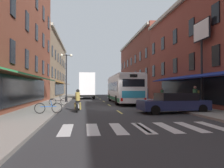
{
  "coord_description": "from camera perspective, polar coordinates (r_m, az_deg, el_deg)",
  "views": [
    {
      "loc": [
        -2.56,
        -19.55,
        1.74
      ],
      "look_at": [
        0.43,
        4.27,
        2.18
      ],
      "focal_mm": 35.79,
      "sensor_mm": 36.0,
      "label": 1
    }
  ],
  "objects": [
    {
      "name": "ground_plane",
      "position": [
        19.8,
        0.3,
        -6.25
      ],
      "size": [
        34.8,
        80.0,
        0.1
      ],
      "primitive_type": "cube",
      "color": "#333335"
    },
    {
      "name": "lane_centre_dashes",
      "position": [
        19.54,
        0.4,
        -6.15
      ],
      "size": [
        0.14,
        73.9,
        0.01
      ],
      "color": "#DBCC4C",
      "rests_on": "ground"
    },
    {
      "name": "crosswalk_near",
      "position": [
        10.04,
        7.88,
        -11.01
      ],
      "size": [
        7.1,
        2.8,
        0.01
      ],
      "color": "silver",
      "rests_on": "ground"
    },
    {
      "name": "sidewalk_left",
      "position": [
        19.9,
        -16.88,
        -5.83
      ],
      "size": [
        3.0,
        80.0,
        0.14
      ],
      "primitive_type": "cube",
      "color": "gray",
      "rests_on": "ground"
    },
    {
      "name": "sidewalk_right",
      "position": [
        21.37,
        16.27,
        -5.5
      ],
      "size": [
        3.0,
        80.0,
        0.14
      ],
      "primitive_type": "cube",
      "color": "gray",
      "rests_on": "ground"
    },
    {
      "name": "billboard_sign",
      "position": [
        20.1,
        21.91,
        9.9
      ],
      "size": [
        0.4,
        2.5,
        7.19
      ],
      "color": "black",
      "rests_on": "sidewalk_right"
    },
    {
      "name": "transit_bus",
      "position": [
        26.28,
        2.86,
        -1.16
      ],
      "size": [
        2.79,
        12.04,
        3.22
      ],
      "color": "white",
      "rests_on": "ground"
    },
    {
      "name": "box_truck",
      "position": [
        37.08,
        -6.47,
        -0.53
      ],
      "size": [
        2.53,
        7.37,
        4.11
      ],
      "color": "white",
      "rests_on": "ground"
    },
    {
      "name": "sedan_near",
      "position": [
        16.24,
        15.5,
        -4.64
      ],
      "size": [
        4.93,
        2.3,
        1.41
      ],
      "color": "navy",
      "rests_on": "ground"
    },
    {
      "name": "sedan_mid",
      "position": [
        48.78,
        -6.47,
        -2.25
      ],
      "size": [
        1.94,
        4.72,
        1.38
      ],
      "color": "silver",
      "rests_on": "ground"
    },
    {
      "name": "motorcycle_rider",
      "position": [
        16.85,
        -8.71,
        -4.55
      ],
      "size": [
        0.63,
        2.07,
        1.66
      ],
      "color": "black",
      "rests_on": "ground"
    },
    {
      "name": "bicycle_near",
      "position": [
        14.78,
        -15.9,
        -5.82
      ],
      "size": [
        1.7,
        0.48,
        0.91
      ],
      "color": "black",
      "rests_on": "sidewalk_left"
    },
    {
      "name": "bicycle_mid",
      "position": [
        21.36,
        -13.55,
        -4.35
      ],
      "size": [
        1.71,
        0.48,
        0.91
      ],
      "color": "black",
      "rests_on": "sidewalk_left"
    },
    {
      "name": "pedestrian_near",
      "position": [
        19.28,
        20.51,
        -2.95
      ],
      "size": [
        0.52,
        0.39,
        1.77
      ],
      "rotation": [
        0.0,
        0.0,
        1.82
      ],
      "color": "navy",
      "rests_on": "sidewalk_right"
    },
    {
      "name": "pedestrian_mid",
      "position": [
        26.27,
        12.65,
        -2.71
      ],
      "size": [
        0.36,
        0.36,
        1.62
      ],
      "rotation": [
        0.0,
        0.0,
        2.86
      ],
      "color": "navy",
      "rests_on": "sidewalk_right"
    },
    {
      "name": "pedestrian_far",
      "position": [
        33.11,
        9.02,
        -2.21
      ],
      "size": [
        0.36,
        0.36,
        1.79
      ],
      "rotation": [
        0.0,
        0.0,
        2.53
      ],
      "color": "navy",
      "rests_on": "sidewalk_right"
    },
    {
      "name": "pedestrian_rear",
      "position": [
        35.36,
        7.77,
        -2.29
      ],
      "size": [
        0.36,
        0.36,
        1.63
      ],
      "rotation": [
        0.0,
        0.0,
        3.55
      ],
      "color": "maroon",
      "rests_on": "sidewalk_right"
    },
    {
      "name": "street_lamp_twin",
      "position": [
        26.64,
        -11.59,
        2.19
      ],
      "size": [
        1.42,
        0.32,
        5.61
      ],
      "color": "black",
      "rests_on": "sidewalk_left"
    }
  ]
}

